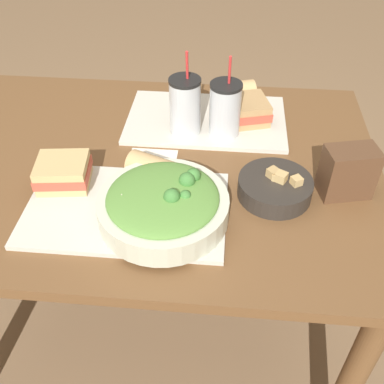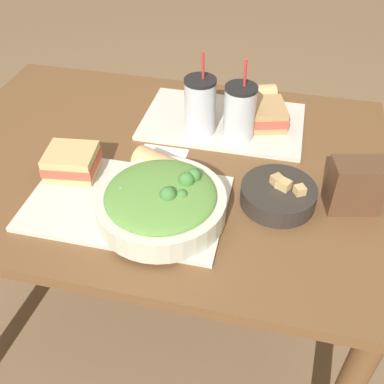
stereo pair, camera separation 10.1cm
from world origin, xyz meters
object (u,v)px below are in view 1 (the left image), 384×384
baguette_near (153,169)px  drink_cup_red (225,111)px  sandwich_near (63,172)px  soup_bowl (275,187)px  sandwich_far (247,110)px  drink_cup_dark (185,108)px  napkin_folded (153,159)px  baguette_far (240,92)px  salad_bowl (163,204)px  chip_bag (348,172)px

baguette_near → drink_cup_red: bearing=-14.4°
sandwich_near → baguette_near: bearing=1.5°
soup_bowl → drink_cup_red: drink_cup_red is taller
sandwich_far → drink_cup_dark: (-0.17, -0.07, 0.04)m
drink_cup_dark → napkin_folded: size_ratio=1.89×
baguette_near → soup_bowl: bearing=-71.0°
sandwich_near → baguette_far: (0.41, 0.43, 0.00)m
salad_bowl → napkin_folded: 0.24m
baguette_far → napkin_folded: baguette_far is taller
drink_cup_dark → sandwich_far: bearing=23.6°
baguette_near → baguette_far: size_ratio=1.23×
drink_cup_red → sandwich_near: bearing=-146.3°
soup_bowl → drink_cup_red: 0.27m
soup_bowl → chip_bag: size_ratio=1.34×
baguette_near → sandwich_far: bearing=-15.2°
sandwich_far → napkin_folded: 0.32m
salad_bowl → chip_bag: size_ratio=2.20×
drink_cup_red → baguette_near: bearing=-126.7°
chip_bag → drink_cup_red: bearing=131.6°
salad_bowl → sandwich_far: bearing=66.7°
napkin_folded → soup_bowl: bearing=-19.5°
baguette_far → drink_cup_dark: drink_cup_dark is taller
drink_cup_red → napkin_folded: bearing=-145.5°
salad_bowl → soup_bowl: bearing=24.1°
drink_cup_dark → napkin_folded: 0.17m
salad_bowl → baguette_far: (0.16, 0.52, -0.01)m
sandwich_near → drink_cup_red: bearing=26.7°
salad_bowl → baguette_near: salad_bowl is taller
sandwich_near → soup_bowl: bearing=-5.3°
sandwich_near → napkin_folded: bearing=25.9°
salad_bowl → soup_bowl: 0.27m
drink_cup_red → napkin_folded: drink_cup_red is taller
napkin_folded → drink_cup_dark: bearing=59.4°
drink_cup_dark → napkin_folded: drink_cup_dark is taller
sandwich_near → chip_bag: bearing=-3.6°
drink_cup_dark → drink_cup_red: size_ratio=1.04×
soup_bowl → baguette_near: 0.29m
soup_bowl → drink_cup_red: bearing=118.9°
salad_bowl → baguette_near: bearing=108.6°
baguette_near → napkin_folded: 0.10m
soup_bowl → sandwich_far: bearing=102.5°
drink_cup_dark → soup_bowl: bearing=-44.7°
sandwich_far → chip_bag: bearing=-66.7°
salad_bowl → sandwich_far: salad_bowl is taller
drink_cup_dark → chip_bag: (0.40, -0.21, -0.02)m
baguette_far → drink_cup_red: drink_cup_red is taller
soup_bowl → napkin_folded: soup_bowl is taller
baguette_near → chip_bag: size_ratio=1.02×
baguette_near → napkin_folded: bearing=33.6°
salad_bowl → soup_bowl: size_ratio=1.64×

